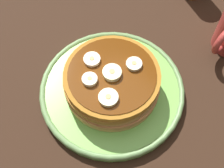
{
  "coord_description": "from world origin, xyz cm",
  "views": [
    {
      "loc": [
        19.08,
        20.5,
        52.35
      ],
      "look_at": [
        0.0,
        0.0,
        3.37
      ],
      "focal_mm": 50.11,
      "sensor_mm": 36.0,
      "label": 1
    }
  ],
  "objects_px": {
    "banana_slice_4": "(134,64)",
    "banana_slice_0": "(113,73)",
    "plate": "(112,90)",
    "banana_slice_3": "(90,80)",
    "banana_slice_2": "(92,60)",
    "pancake_stack": "(110,81)",
    "banana_slice_1": "(108,98)"
  },
  "relations": [
    {
      "from": "pancake_stack",
      "to": "banana_slice_2",
      "type": "xyz_separation_m",
      "value": [
        0.01,
        -0.04,
        0.03
      ]
    },
    {
      "from": "plate",
      "to": "banana_slice_3",
      "type": "xyz_separation_m",
      "value": [
        0.04,
        -0.02,
        0.06
      ]
    },
    {
      "from": "banana_slice_0",
      "to": "banana_slice_1",
      "type": "distance_m",
      "value": 0.05
    },
    {
      "from": "pancake_stack",
      "to": "banana_slice_4",
      "type": "xyz_separation_m",
      "value": [
        -0.04,
        0.02,
        0.03
      ]
    },
    {
      "from": "banana_slice_3",
      "to": "banana_slice_2",
      "type": "bearing_deg",
      "value": -136.27
    },
    {
      "from": "banana_slice_2",
      "to": "banana_slice_3",
      "type": "distance_m",
      "value": 0.04
    },
    {
      "from": "pancake_stack",
      "to": "banana_slice_1",
      "type": "xyz_separation_m",
      "value": [
        0.04,
        0.03,
        0.03
      ]
    },
    {
      "from": "plate",
      "to": "pancake_stack",
      "type": "distance_m",
      "value": 0.03
    },
    {
      "from": "pancake_stack",
      "to": "banana_slice_3",
      "type": "bearing_deg",
      "value": -19.5
    },
    {
      "from": "plate",
      "to": "banana_slice_3",
      "type": "height_order",
      "value": "banana_slice_3"
    },
    {
      "from": "banana_slice_1",
      "to": "banana_slice_2",
      "type": "height_order",
      "value": "same"
    },
    {
      "from": "banana_slice_1",
      "to": "banana_slice_3",
      "type": "bearing_deg",
      "value": -90.28
    },
    {
      "from": "banana_slice_0",
      "to": "banana_slice_4",
      "type": "height_order",
      "value": "banana_slice_0"
    },
    {
      "from": "plate",
      "to": "pancake_stack",
      "type": "height_order",
      "value": "pancake_stack"
    },
    {
      "from": "banana_slice_2",
      "to": "banana_slice_1",
      "type": "bearing_deg",
      "value": 68.23
    },
    {
      "from": "plate",
      "to": "banana_slice_2",
      "type": "height_order",
      "value": "banana_slice_2"
    },
    {
      "from": "banana_slice_0",
      "to": "banana_slice_2",
      "type": "distance_m",
      "value": 0.05
    },
    {
      "from": "banana_slice_2",
      "to": "banana_slice_4",
      "type": "distance_m",
      "value": 0.07
    },
    {
      "from": "banana_slice_1",
      "to": "banana_slice_2",
      "type": "bearing_deg",
      "value": -111.77
    },
    {
      "from": "banana_slice_1",
      "to": "banana_slice_2",
      "type": "distance_m",
      "value": 0.08
    },
    {
      "from": "pancake_stack",
      "to": "banana_slice_0",
      "type": "xyz_separation_m",
      "value": [
        -0.0,
        0.01,
        0.03
      ]
    },
    {
      "from": "banana_slice_2",
      "to": "banana_slice_4",
      "type": "xyz_separation_m",
      "value": [
        -0.05,
        0.06,
        -0.0
      ]
    },
    {
      "from": "banana_slice_0",
      "to": "banana_slice_3",
      "type": "distance_m",
      "value": 0.04
    },
    {
      "from": "pancake_stack",
      "to": "banana_slice_4",
      "type": "relative_size",
      "value": 6.41
    },
    {
      "from": "plate",
      "to": "banana_slice_4",
      "type": "height_order",
      "value": "banana_slice_4"
    },
    {
      "from": "banana_slice_0",
      "to": "banana_slice_3",
      "type": "relative_size",
      "value": 1.24
    },
    {
      "from": "banana_slice_2",
      "to": "banana_slice_3",
      "type": "xyz_separation_m",
      "value": [
        0.03,
        0.03,
        0.0
      ]
    },
    {
      "from": "pancake_stack",
      "to": "banana_slice_4",
      "type": "distance_m",
      "value": 0.05
    },
    {
      "from": "pancake_stack",
      "to": "banana_slice_0",
      "type": "height_order",
      "value": "banana_slice_0"
    },
    {
      "from": "banana_slice_0",
      "to": "plate",
      "type": "bearing_deg",
      "value": -81.5
    },
    {
      "from": "banana_slice_4",
      "to": "banana_slice_0",
      "type": "bearing_deg",
      "value": -15.19
    },
    {
      "from": "plate",
      "to": "banana_slice_4",
      "type": "xyz_separation_m",
      "value": [
        -0.04,
        0.01,
        0.06
      ]
    }
  ]
}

